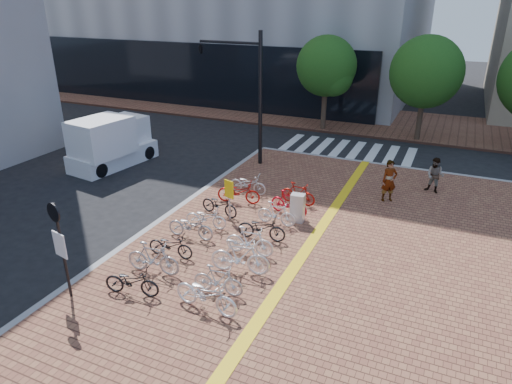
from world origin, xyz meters
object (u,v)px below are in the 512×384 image
at_px(bike_13, 276,214).
at_px(traffic_light_pole, 232,73).
at_px(bike_11, 250,241).
at_px(bike_10, 240,257).
at_px(utility_box, 298,208).
at_px(bike_12, 262,228).
at_px(bike_5, 219,204).
at_px(bike_7, 248,184).
at_px(pedestrian_b, 435,175).
at_px(bike_8, 206,294).
at_px(box_truck, 111,142).
at_px(bike_14, 289,203).
at_px(bike_15, 298,193).
at_px(notice_sign, 59,239).
at_px(bike_4, 206,217).
at_px(bike_0, 132,281).
at_px(bike_1, 153,258).
at_px(bike_9, 218,280).
at_px(bike_2, 171,245).
at_px(bike_3, 191,226).
at_px(yellow_sign, 229,193).
at_px(pedestrian_a, 389,181).
at_px(bike_6, 239,192).

xyz_separation_m(bike_13, traffic_light_pole, (-4.93, 6.21, 4.12)).
bearing_deg(bike_11, bike_10, -174.55).
distance_m(bike_10, utility_box, 4.19).
distance_m(bike_11, bike_12, 1.14).
xyz_separation_m(bike_5, traffic_light_pole, (-2.53, 6.33, 4.14)).
relative_size(bike_7, pedestrian_b, 1.08).
bearing_deg(pedestrian_b, bike_8, -96.54).
distance_m(bike_10, box_truck, 12.68).
bearing_deg(bike_8, bike_14, 4.35).
xyz_separation_m(bike_10, bike_15, (-0.08, 5.74, -0.11)).
distance_m(utility_box, traffic_light_pole, 8.87).
bearing_deg(notice_sign, bike_7, 80.53).
height_order(bike_4, bike_10, bike_10).
xyz_separation_m(bike_5, bike_12, (2.35, -1.18, 0.02)).
distance_m(bike_0, bike_5, 5.77).
relative_size(bike_13, notice_sign, 0.51).
distance_m(bike_1, notice_sign, 2.89).
relative_size(bike_1, bike_9, 1.16).
bearing_deg(pedestrian_b, bike_2, -111.49).
xyz_separation_m(bike_15, pedestrian_b, (5.13, 3.66, 0.33)).
relative_size(bike_3, bike_15, 1.15).
relative_size(bike_12, yellow_sign, 1.08).
bearing_deg(bike_0, box_truck, 31.25).
relative_size(bike_2, bike_9, 1.04).
distance_m(bike_5, yellow_sign, 0.91).
relative_size(bike_3, yellow_sign, 1.09).
height_order(bike_1, bike_13, bike_1).
xyz_separation_m(bike_0, bike_14, (2.32, 6.93, 0.05)).
distance_m(bike_1, bike_10, 2.74).
xyz_separation_m(bike_14, pedestrian_a, (3.40, 3.01, 0.41)).
bearing_deg(bike_4, bike_3, 165.34).
height_order(pedestrian_a, utility_box, pedestrian_a).
bearing_deg(bike_8, bike_2, 55.58).
xyz_separation_m(bike_8, bike_13, (-0.16, 5.63, -0.06)).
bearing_deg(bike_10, bike_0, 123.69).
bearing_deg(traffic_light_pole, bike_1, -76.43).
xyz_separation_m(bike_2, traffic_light_pole, (-2.56, 9.84, 4.16)).
relative_size(bike_9, pedestrian_a, 0.86).
relative_size(bike_1, bike_4, 1.10).
distance_m(bike_14, yellow_sign, 2.49).
relative_size(bike_8, traffic_light_pole, 0.30).
bearing_deg(bike_11, bike_6, 26.39).
distance_m(bike_6, box_truck, 8.57).
bearing_deg(utility_box, bike_8, -94.44).
relative_size(bike_0, bike_9, 1.09).
bearing_deg(bike_15, bike_14, -173.57).
height_order(bike_4, notice_sign, notice_sign).
xyz_separation_m(bike_8, bike_12, (-0.21, 4.34, -0.06)).
bearing_deg(bike_10, bike_7, 12.63).
bearing_deg(bike_3, pedestrian_a, -47.46).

